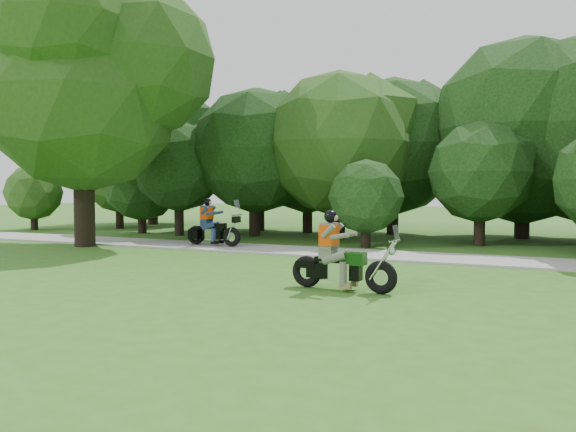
% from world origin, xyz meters
% --- Properties ---
extents(ground, '(100.00, 100.00, 0.00)m').
position_xyz_m(ground, '(0.00, 0.00, 0.00)').
color(ground, '#39661D').
rests_on(ground, ground).
extents(walkway, '(60.00, 2.20, 0.06)m').
position_xyz_m(walkway, '(0.00, 8.00, 0.03)').
color(walkway, gray).
rests_on(walkway, ground).
extents(tree_line, '(39.19, 12.02, 7.80)m').
position_xyz_m(tree_line, '(0.45, 14.35, 3.63)').
color(tree_line, black).
rests_on(tree_line, ground).
extents(big_tree_west, '(8.64, 6.56, 9.96)m').
position_xyz_m(big_tree_west, '(-10.54, 6.85, 5.76)').
color(big_tree_west, black).
rests_on(big_tree_west, ground).
extents(chopper_motorcycle, '(2.19, 0.59, 1.56)m').
position_xyz_m(chopper_motorcycle, '(-0.03, 2.41, 0.58)').
color(chopper_motorcycle, black).
rests_on(chopper_motorcycle, ground).
extents(touring_motorcycle, '(2.08, 0.63, 1.58)m').
position_xyz_m(touring_motorcycle, '(-6.47, 7.99, 0.63)').
color(touring_motorcycle, black).
rests_on(touring_motorcycle, walkway).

